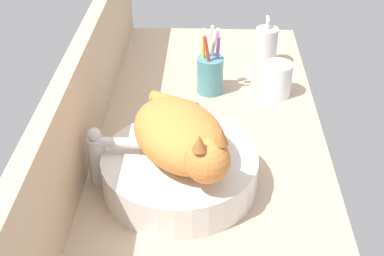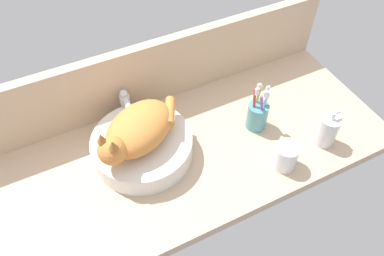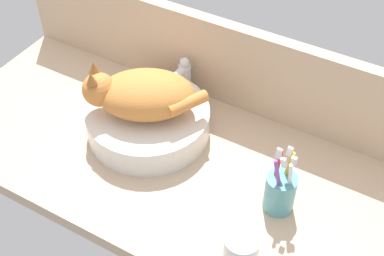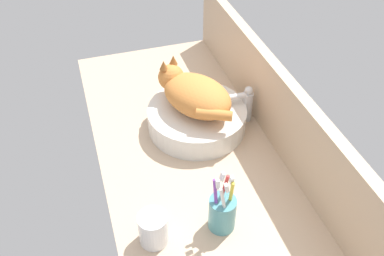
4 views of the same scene
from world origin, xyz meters
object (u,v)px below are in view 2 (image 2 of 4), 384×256
(cat, at_px, (137,131))
(toothbrush_cup, at_px, (257,115))
(sink_basin, at_px, (142,147))
(water_glass, at_px, (285,157))
(soap_dispenser, at_px, (327,131))
(faucet, at_px, (127,106))

(cat, height_order, toothbrush_cup, cat)
(sink_basin, height_order, water_glass, water_glass)
(cat, distance_m, water_glass, 0.48)
(soap_dispenser, bearing_deg, cat, 159.47)
(cat, xyz_separation_m, soap_dispenser, (0.59, -0.22, -0.08))
(cat, xyz_separation_m, faucet, (0.02, 0.17, -0.06))
(faucet, xyz_separation_m, soap_dispenser, (0.56, -0.39, -0.01))
(faucet, relative_size, water_glass, 1.46)
(faucet, xyz_separation_m, water_glass, (0.39, -0.41, -0.03))
(faucet, bearing_deg, cat, -96.94)
(sink_basin, distance_m, cat, 0.10)
(cat, xyz_separation_m, water_glass, (0.41, -0.24, -0.09))
(cat, distance_m, toothbrush_cup, 0.43)
(sink_basin, height_order, cat, cat)
(faucet, distance_m, water_glass, 0.56)
(faucet, xyz_separation_m, toothbrush_cup, (0.40, -0.23, -0.02))
(faucet, bearing_deg, toothbrush_cup, -29.77)
(cat, relative_size, faucet, 2.21)
(cat, distance_m, faucet, 0.18)
(soap_dispenser, xyz_separation_m, water_glass, (-0.18, -0.02, -0.02))
(faucet, relative_size, soap_dispenser, 0.92)
(faucet, height_order, water_glass, faucet)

